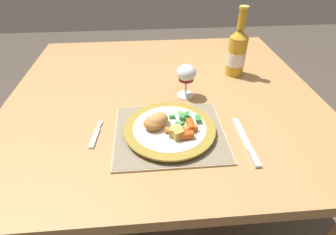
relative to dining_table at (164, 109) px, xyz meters
name	(u,v)px	position (x,y,z in m)	size (l,w,h in m)	color
ground_plane	(165,206)	(0.00, 0.00, -0.65)	(6.00, 6.00, 0.00)	#4C4238
dining_table	(164,109)	(0.00, 0.00, 0.00)	(1.16, 1.09, 0.74)	#AD7F4C
placemat	(169,133)	(0.00, -0.25, 0.09)	(0.33, 0.30, 0.01)	tan
dinner_plate	(171,129)	(0.00, -0.25, 0.10)	(0.28, 0.28, 0.02)	silver
breaded_croquettes	(156,121)	(-0.04, -0.24, 0.13)	(0.09, 0.09, 0.04)	#A87033
green_beans_pile	(184,118)	(0.05, -0.22, 0.12)	(0.10, 0.08, 0.02)	#4CA84C
glazed_carrots	(186,130)	(0.05, -0.28, 0.12)	(0.10, 0.08, 0.02)	#CC5119
fork	(95,136)	(-0.23, -0.25, 0.09)	(0.03, 0.13, 0.01)	silver
table_knife	(248,145)	(0.22, -0.33, 0.09)	(0.02, 0.22, 0.01)	silver
wine_glass	(186,75)	(0.08, -0.04, 0.17)	(0.07, 0.07, 0.12)	silver
bottle	(237,52)	(0.31, 0.12, 0.18)	(0.08, 0.08, 0.28)	gold
roast_potatoes	(177,133)	(0.02, -0.30, 0.12)	(0.04, 0.06, 0.03)	#E5BC66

